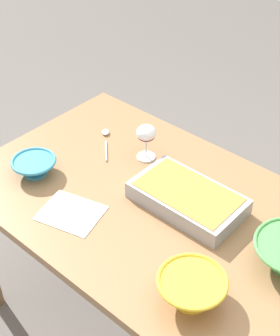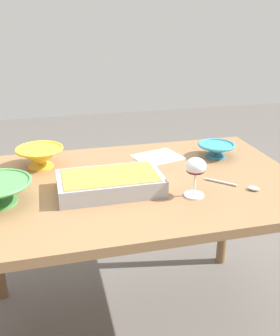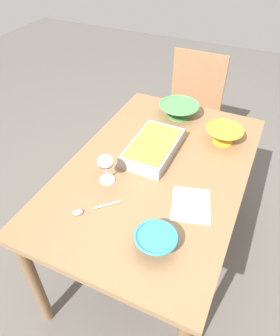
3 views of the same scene
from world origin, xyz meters
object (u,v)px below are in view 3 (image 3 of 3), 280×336
Objects in this scene: mixing_bowl at (224,134)px; napkin at (191,205)px; serving_spoon at (87,210)px; dining_table at (157,179)px; chair at (191,109)px; wine_glass at (106,163)px; casserole_dish at (153,147)px; small_bowl at (179,110)px; serving_bowl at (156,240)px.

napkin is (-0.52, 0.01, -0.05)m from mixing_bowl.
napkin is at bearing -60.58° from serving_spoon.
dining_table is 1.05m from chair.
serving_spoon is 0.81× the size of napkin.
wine_glass is 0.68m from mixing_bowl.
wine_glass is 0.42m from napkin.
casserole_dish is 1.58× the size of small_bowl.
small_bowl reaches higher than dining_table.
serving_bowl is 0.34m from serving_spoon.
chair reaches higher than serving_spoon.
casserole_dish is at bearing -176.28° from chair.
chair is at bearing 16.48° from napkin.
serving_spoon is (-0.49, 0.10, -0.03)m from casserole_dish.
chair is 6.25× the size of wine_glass.
wine_glass is at bearing 55.04° from serving_bowl.
serving_bowl is at bearing -165.63° from small_bowl.
wine_glass is at bearing 177.49° from chair.
casserole_dish is (0.29, -0.11, -0.07)m from wine_glass.
casserole_dish is (-0.93, -0.06, 0.28)m from chair.
napkin is at bearing -156.09° from small_bowl.
dining_table is 0.43m from serving_spoon.
mixing_bowl is 0.85m from serving_spoon.
mixing_bowl is at bearing -1.44° from napkin.
napkin is (0.26, -0.06, -0.04)m from serving_bowl.
serving_spoon is (-0.89, 0.10, -0.04)m from small_bowl.
serving_bowl is at bearing -156.00° from casserole_dish.
chair is 0.61m from small_bowl.
wine_glass is at bearing 141.77° from mixing_bowl.
wine_glass is 0.72× the size of napkin.
small_bowl is 1.46× the size of serving_spoon.
chair reaches higher than casserole_dish.
casserole_dish is 2.31× the size of serving_spoon.
wine_glass is (-0.19, 0.18, 0.19)m from dining_table.
mixing_bowl reaches higher than dining_table.
dining_table is at bearing -173.07° from chair.
serving_bowl is at bearing -168.49° from chair.
serving_spoon is (-0.21, -0.02, -0.10)m from wine_glass.
napkin is (-1.20, -0.36, 0.25)m from chair.
small_bowl is 0.73m from napkin.
dining_table is 0.48m from serving_bowl.
napkin is (0.22, -0.39, -0.01)m from serving_spoon.
dining_table is 5.51× the size of small_bowl.
small_bowl is at bearing 23.91° from napkin.
small_bowl is at bearing -9.41° from wine_glass.
casserole_dish is at bearing 32.55° from dining_table.
serving_spoon is at bearing 119.42° from napkin.
napkin is at bearing -132.63° from casserole_dish.
napkin is (-0.27, -0.30, -0.03)m from casserole_dish.
small_bowl is (0.40, 0.00, 0.01)m from casserole_dish.
mixing_bowl is at bearing -115.50° from small_bowl.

